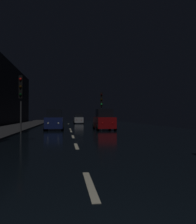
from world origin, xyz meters
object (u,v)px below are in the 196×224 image
Objects in this scene: traffic_light_far_left at (21,91)px; traffic_light_far_right at (101,102)px; car_distant_taillights at (79,119)px; car_approaching_headlights at (54,121)px; car_parked_right_far at (104,120)px.

traffic_light_far_left reaches higher than traffic_light_far_right.
traffic_light_far_left is 1.30× the size of car_distant_taillights.
car_approaching_headlights is 5.08m from car_parked_right_far.
car_approaching_headlights is 1.13× the size of car_distant_taillights.
traffic_light_far_left reaches higher than car_distant_taillights.
traffic_light_far_left is 1.06× the size of traffic_light_far_right.
car_parked_right_far reaches higher than car_approaching_headlights.
traffic_light_far_left is 23.29m from car_distant_taillights.
car_approaching_headlights reaches higher than car_distant_taillights.
car_parked_right_far is at bearing -175.18° from car_distant_taillights.
traffic_light_far_right reaches higher than car_parked_right_far.
car_approaching_headlights is 18.35m from car_distant_taillights.
car_approaching_headlights is 0.98× the size of car_parked_right_far.
traffic_light_far_right is at bearing -6.55° from car_parked_right_far.
car_parked_right_far is at bearing 4.12° from traffic_light_far_right.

